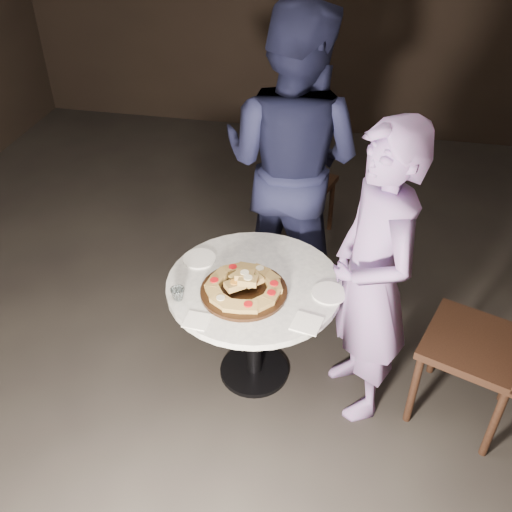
# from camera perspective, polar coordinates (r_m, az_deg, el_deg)

# --- Properties ---
(floor) EXTENTS (7.00, 7.00, 0.00)m
(floor) POSITION_cam_1_polar(r_m,az_deg,el_deg) (3.36, -0.72, -12.35)
(floor) COLOR black
(floor) RESTS_ON ground
(table) EXTENTS (1.07, 1.07, 0.68)m
(table) POSITION_cam_1_polar(r_m,az_deg,el_deg) (3.02, -0.19, -4.46)
(table) COLOR black
(table) RESTS_ON ground
(serving_board) EXTENTS (0.47, 0.47, 0.02)m
(serving_board) POSITION_cam_1_polar(r_m,az_deg,el_deg) (2.87, -1.23, -3.53)
(serving_board) COLOR black
(serving_board) RESTS_ON table
(focaccia_pile) EXTENTS (0.39, 0.38, 0.10)m
(focaccia_pile) POSITION_cam_1_polar(r_m,az_deg,el_deg) (2.84, -1.22, -2.90)
(focaccia_pile) COLOR #A37E3F
(focaccia_pile) RESTS_ON serving_board
(plate_left) EXTENTS (0.20, 0.20, 0.01)m
(plate_left) POSITION_cam_1_polar(r_m,az_deg,el_deg) (3.10, -5.68, -0.26)
(plate_left) COLOR white
(plate_left) RESTS_ON table
(plate_right) EXTENTS (0.20, 0.20, 0.01)m
(plate_right) POSITION_cam_1_polar(r_m,az_deg,el_deg) (2.88, 7.30, -3.71)
(plate_right) COLOR white
(plate_right) RESTS_ON table
(water_glass) EXTENTS (0.09, 0.09, 0.07)m
(water_glass) POSITION_cam_1_polar(r_m,az_deg,el_deg) (2.84, -7.83, -3.79)
(water_glass) COLOR silver
(water_glass) RESTS_ON table
(napkin_near) EXTENTS (0.12, 0.12, 0.01)m
(napkin_near) POSITION_cam_1_polar(r_m,az_deg,el_deg) (2.73, -5.96, -6.45)
(napkin_near) COLOR white
(napkin_near) RESTS_ON table
(napkin_far) EXTENTS (0.16, 0.16, 0.01)m
(napkin_far) POSITION_cam_1_polar(r_m,az_deg,el_deg) (2.71, 5.09, -6.74)
(napkin_far) COLOR white
(napkin_far) RESTS_ON table
(chair_far) EXTENTS (0.53, 0.55, 0.90)m
(chair_far) POSITION_cam_1_polar(r_m,az_deg,el_deg) (4.14, 4.08, 7.51)
(chair_far) COLOR black
(chair_far) RESTS_ON ground
(chair_right) EXTENTS (0.62, 0.61, 1.01)m
(chair_right) POSITION_cam_1_polar(r_m,az_deg,el_deg) (3.00, 23.30, -7.79)
(chair_right) COLOR black
(chair_right) RESTS_ON ground
(diner_navy) EXTENTS (1.09, 0.96, 1.89)m
(diner_navy) POSITION_cam_1_polar(r_m,az_deg,el_deg) (3.47, 3.57, 9.31)
(diner_navy) COLOR #141732
(diner_navy) RESTS_ON ground
(diner_teal) EXTENTS (0.60, 0.71, 1.64)m
(diner_teal) POSITION_cam_1_polar(r_m,az_deg,el_deg) (2.78, 11.48, -2.45)
(diner_teal) COLOR slate
(diner_teal) RESTS_ON ground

